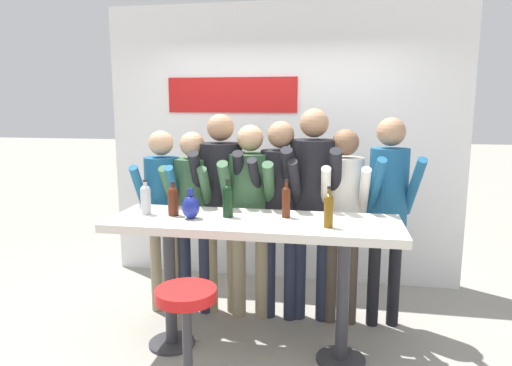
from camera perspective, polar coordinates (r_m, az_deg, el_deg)
The scene contains 18 objects.
ground_plane at distance 3.70m, azimuth -0.30°, elevation -20.41°, with size 40.00×40.00×0.00m, color gray.
back_wall at distance 4.81m, azimuth 3.16°, elevation 4.80°, with size 3.70×0.12×2.88m.
tasting_table at distance 3.35m, azimuth -0.31°, elevation -7.25°, with size 2.10×0.68×1.04m.
bar_stool at distance 2.94m, azimuth -8.63°, elevation -17.63°, with size 0.39×0.39×0.77m.
person_far_left at distance 4.09m, azimuth -11.60°, elevation -2.16°, with size 0.40×0.52×1.64m.
person_left at distance 4.03m, azimuth -7.86°, elevation -2.45°, with size 0.41×0.52×1.63m.
person_center_left at distance 3.99m, azimuth -4.39°, elevation -1.14°, with size 0.49×0.60×1.78m.
person_center at distance 3.88m, azimuth -0.73°, elevation -2.31°, with size 0.47×0.56×1.70m.
person_center_right at distance 3.86m, azimuth 3.02°, elevation -1.92°, with size 0.43×0.55×1.73m.
person_right at distance 3.86m, azimuth 7.10°, elevation -1.17°, with size 0.47×0.58×1.83m.
person_far_right at distance 3.84m, azimuth 10.89°, elevation -2.65°, with size 0.38×0.50×1.67m.
person_rightmost at distance 3.87m, azimuth 16.21°, elevation -1.78°, with size 0.43×0.56×1.76m.
wine_bottle_0 at distance 3.53m, azimuth -13.63°, elevation -1.84°, with size 0.08×0.08×0.26m.
wine_bottle_1 at distance 3.34m, azimuth 3.79°, elevation -2.17°, with size 0.06×0.06×0.28m.
wine_bottle_2 at distance 3.45m, azimuth -10.32°, elevation -2.05°, with size 0.08×0.08×0.26m.
wine_bottle_3 at distance 3.35m, azimuth -3.54°, elevation -2.04°, with size 0.08×0.08×0.29m.
wine_bottle_4 at distance 3.10m, azimuth 9.06°, elevation -3.22°, with size 0.06×0.06×0.28m.
decorative_vase at distance 3.34m, azimuth -8.15°, elevation -2.94°, with size 0.13×0.13×0.22m.
Camera 1 is at (0.59, -3.14, 1.86)m, focal length 32.00 mm.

